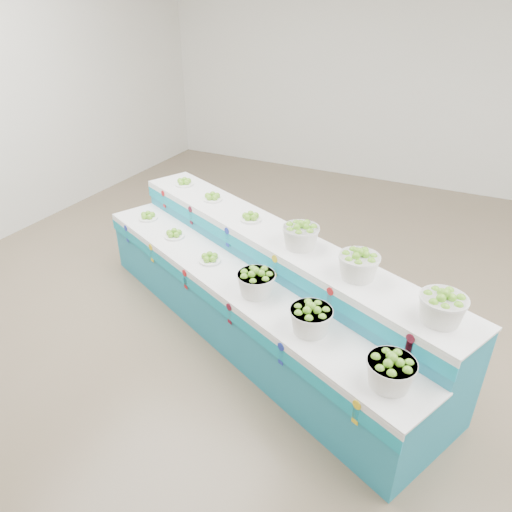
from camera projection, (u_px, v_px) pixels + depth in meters
name	position (u px, v px, depth m)	size (l,w,h in m)	color
ground	(333.00, 351.00, 4.72)	(10.00, 10.00, 0.00)	brown
back_wall	(443.00, 68.00, 7.63)	(10.00, 10.00, 0.00)	silver
display_stand	(256.00, 287.00, 4.78)	(4.25, 1.09, 1.02)	teal
plate_lower_left	(148.00, 216.00, 5.67)	(0.23, 0.23, 0.09)	white
plate_lower_mid	(174.00, 233.00, 5.26)	(0.23, 0.23, 0.09)	white
plate_lower_right	(210.00, 258.00, 4.79)	(0.23, 0.23, 0.09)	white
basket_lower_left	(256.00, 282.00, 4.26)	(0.34, 0.34, 0.24)	silver
basket_lower_mid	(311.00, 318.00, 3.79)	(0.34, 0.34, 0.24)	silver
basket_lower_right	(391.00, 371.00, 3.27)	(0.34, 0.34, 0.24)	silver
plate_upper_left	(184.00, 182.00, 5.81)	(0.23, 0.23, 0.09)	white
plate_upper_mid	(212.00, 196.00, 5.40)	(0.23, 0.23, 0.09)	white
plate_upper_right	(251.00, 216.00, 4.93)	(0.23, 0.23, 0.09)	white
basket_upper_left	(301.00, 235.00, 4.40)	(0.34, 0.34, 0.24)	silver
basket_upper_mid	(359.00, 264.00, 3.93)	(0.34, 0.34, 0.24)	silver
basket_upper_right	(442.00, 307.00, 3.41)	(0.34, 0.34, 0.24)	silver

